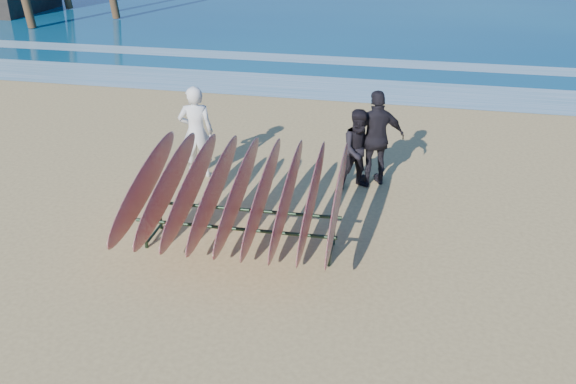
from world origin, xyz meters
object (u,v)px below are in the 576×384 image
Objects in this scene: person_white at (196,132)px; person_dark_b at (377,138)px; surfboard_rack at (238,192)px; person_dark_a at (360,150)px.

person_dark_b reaches higher than person_white.
person_dark_a is at bearing 56.69° from surfboard_rack.
person_white is at bearing -16.18° from person_dark_b.
person_dark_a is at bearing 167.92° from person_white.
person_white is 3.54m from person_dark_b.
person_white reaches higher than person_dark_a.
person_dark_a is (1.62, 2.63, -0.17)m from surfboard_rack.
surfboard_rack is 3.49m from person_dark_b.
person_dark_b is (3.52, 0.39, 0.01)m from person_white.
person_white is 0.99× the size of person_dark_b.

